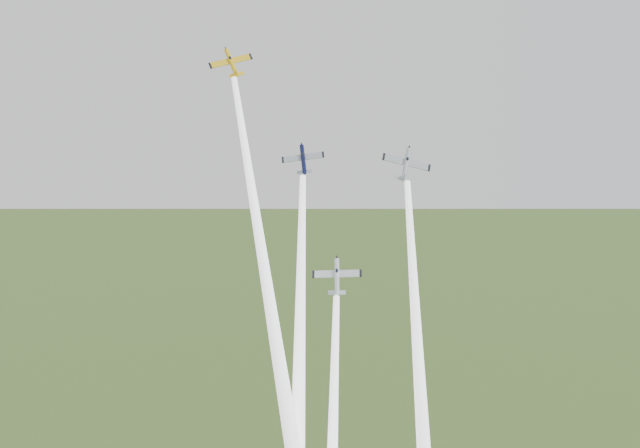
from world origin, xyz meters
The scene contains 7 objects.
plane_yellow centered at (-14.28, 7.39, 116.35)m, with size 7.11×7.05×1.11m, color yellow, non-canonical shape.
smoke_trail_yellow centered at (-7.31, -15.05, 85.32)m, with size 2.22×2.22×71.45m, color white, non-canonical shape.
plane_navy centered at (-2.66, 0.88, 101.22)m, with size 6.61×6.56×1.04m, color #0B0F33, non-canonical shape.
smoke_trail_navy centered at (-2.67, -17.50, 76.95)m, with size 2.22×2.22×54.48m, color white, non-canonical shape.
plane_silver_right centered at (13.25, 0.73, 100.42)m, with size 7.62×7.56×1.19m, color #A8AEB6, non-canonical shape.
smoke_trail_silver_right centered at (13.33, -19.22, 74.09)m, with size 2.22×2.22×59.67m, color white, non-canonical shape.
plane_silver_low centered at (2.49, -8.08, 84.54)m, with size 7.25×7.19×1.14m, color silver, non-canonical shape.
Camera 1 is at (0.94, -122.96, 106.81)m, focal length 45.00 mm.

